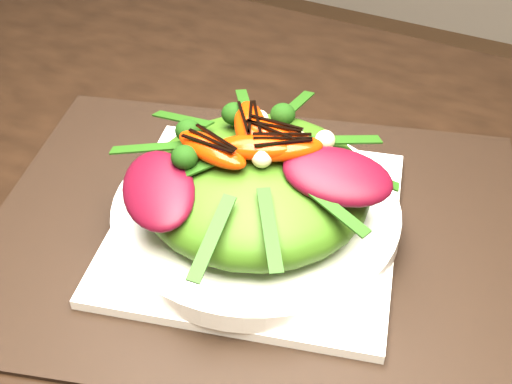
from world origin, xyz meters
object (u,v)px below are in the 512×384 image
at_px(placemat, 256,229).
at_px(dining_table, 36,173).
at_px(plate_base, 256,224).
at_px(lettuce_mound, 256,185).
at_px(orange_segment, 257,137).
at_px(salad_bowl, 256,212).

bearing_deg(placemat, dining_table, -178.18).
bearing_deg(plate_base, dining_table, -178.18).
distance_m(lettuce_mound, orange_segment, 0.05).
bearing_deg(orange_segment, salad_bowl, -67.45).
height_order(dining_table, orange_segment, dining_table).
xyz_separation_m(plate_base, salad_bowl, (0.00, 0.00, 0.01)).
bearing_deg(salad_bowl, lettuce_mound, 0.00).
bearing_deg(placemat, plate_base, 0.00).
bearing_deg(dining_table, plate_base, 1.82).
xyz_separation_m(dining_table, placemat, (0.26, 0.01, 0.02)).
relative_size(placemat, orange_segment, 7.25).
relative_size(plate_base, salad_bowl, 0.98).
relative_size(dining_table, plate_base, 6.21).
xyz_separation_m(plate_base, lettuce_mound, (0.00, 0.00, 0.05)).
relative_size(dining_table, orange_segment, 23.16).
xyz_separation_m(salad_bowl, lettuce_mound, (0.00, 0.00, 0.03)).
bearing_deg(salad_bowl, placemat, 0.00).
relative_size(salad_bowl, orange_segment, 3.81).
height_order(dining_table, lettuce_mound, dining_table).
relative_size(placemat, salad_bowl, 1.90).
xyz_separation_m(dining_table, salad_bowl, (0.26, 0.01, 0.04)).
xyz_separation_m(placemat, lettuce_mound, (0.00, 0.00, 0.05)).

